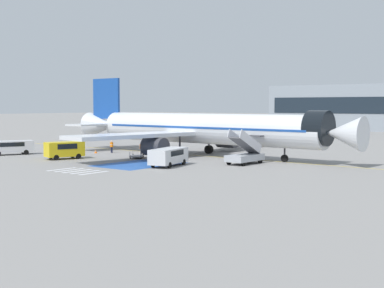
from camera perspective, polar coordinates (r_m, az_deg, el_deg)
name	(u,v)px	position (r m, az deg, el deg)	size (l,w,h in m)	color
ground_plane	(203,156)	(67.31, 1.23, -1.31)	(600.00, 600.00, 0.00)	gray
apron_leadline_yellow	(205,156)	(67.47, 1.38, -1.29)	(0.20, 76.35, 0.01)	gold
apron_stand_patch_blue	(139,164)	(58.42, -5.68, -2.17)	(6.59, 9.33, 0.01)	#2856A8
apron_walkway_bar_0	(62,169)	(55.30, -13.73, -2.63)	(0.44, 3.60, 0.01)	silver
apron_walkway_bar_1	(69,170)	(54.37, -12.95, -2.73)	(0.44, 3.60, 0.01)	silver
apron_walkway_bar_2	(77,171)	(53.44, -12.14, -2.84)	(0.44, 3.60, 0.01)	silver
apron_walkway_bar_3	(85,172)	(52.53, -11.30, -2.94)	(0.44, 3.60, 0.01)	silver
apron_walkway_bar_4	(94,173)	(51.63, -10.44, -3.06)	(0.44, 3.60, 0.01)	silver
airliner	(201,129)	(67.63, 0.93, 1.64)	(42.25, 35.64, 10.29)	silver
boarding_stairs_forward	(245,155)	(58.66, 5.68, -1.19)	(2.23, 5.24, 3.90)	#ADB2BA
fuel_tanker	(255,133)	(88.12, 6.71, 1.16)	(10.25, 3.96, 3.59)	#38383D
service_van_0	(64,149)	(65.53, -13.46, -0.49)	(3.30, 4.82, 2.04)	yellow
service_van_1	(169,155)	(56.38, -2.52, -1.22)	(3.35, 5.86, 1.87)	silver
service_van_2	(11,146)	(72.92, -18.76, -0.23)	(3.83, 5.89, 1.81)	silver
baggage_cart	(137,156)	(65.28, -5.90, -1.27)	(2.75, 2.98, 0.87)	gray
ground_crew_0	(141,148)	(69.29, -5.44, -0.40)	(0.32, 0.47, 1.61)	#2D2D33
ground_crew_1	(166,149)	(67.36, -2.75, -0.48)	(0.43, 0.48, 1.68)	#2D2D33
ground_crew_2	(112,146)	(72.72, -8.56, -0.20)	(0.44, 0.25, 1.63)	#191E38
traffic_cone_0	(96,151)	(72.51, -10.23, -0.79)	(0.42, 0.42, 0.46)	orange
traffic_cone_1	(153,159)	(60.92, -4.24, -1.57)	(0.63, 0.63, 0.70)	orange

